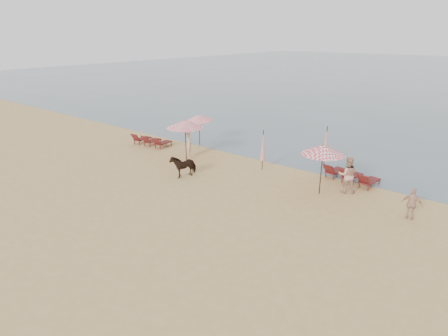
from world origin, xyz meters
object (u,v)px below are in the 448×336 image
object	(u,v)px
beachgoer_right_a	(347,175)
lounger_cluster_right	(350,175)
lounger_cluster_left	(151,140)
beachgoer_left	(189,145)
cow	(183,165)
umbrella_closed_left	(263,146)
umbrella_open_left_b	(199,117)
umbrella_open_left_a	(185,124)
umbrella_open_right	(323,150)
umbrella_closed_right	(326,143)
beachgoer_right_b	(412,204)

from	to	relation	value
beachgoer_right_a	lounger_cluster_right	bearing A→B (deg)	-106.92
lounger_cluster_left	beachgoer_left	world-z (taller)	beachgoer_left
lounger_cluster_left	cow	distance (m)	6.83
umbrella_closed_left	lounger_cluster_right	bearing A→B (deg)	14.52
lounger_cluster_right	beachgoer_left	xyz separation A→B (m)	(-9.99, -2.24, 0.42)
lounger_cluster_left	umbrella_closed_left	xyz separation A→B (m)	(9.15, 0.74, 1.10)
cow	umbrella_open_left_b	bearing A→B (deg)	137.37
umbrella_closed_left	beachgoer_left	distance (m)	5.24
lounger_cluster_left	beachgoer_right_a	world-z (taller)	beachgoer_right_a
lounger_cluster_left	umbrella_open_left_a	distance (m)	4.78
lounger_cluster_right	umbrella_open_right	distance (m)	3.21
umbrella_open_right	umbrella_closed_left	xyz separation A→B (m)	(-4.25, 1.22, -0.84)
umbrella_open_left_a	cow	bearing A→B (deg)	-41.76
beachgoer_left	umbrella_closed_right	bearing A→B (deg)	-126.88
lounger_cluster_left	umbrella_open_left_b	xyz separation A→B (m)	(2.71, 2.30, 1.66)
lounger_cluster_right	beachgoer_right_b	bearing A→B (deg)	-25.59
lounger_cluster_right	umbrella_open_left_a	xyz separation A→B (m)	(-9.74, -2.76, 1.97)
lounger_cluster_right	umbrella_closed_right	xyz separation A→B (m)	(-2.12, 1.35, 1.18)
umbrella_open_right	umbrella_closed_left	distance (m)	4.50
umbrella_closed_right	cow	bearing A→B (deg)	-132.45
lounger_cluster_right	umbrella_open_left_b	distance (m)	11.45
cow	beachgoer_right_b	bearing A→B (deg)	25.17
lounger_cluster_right	umbrella_closed_left	distance (m)	5.16
umbrella_open_left_a	umbrella_closed_left	world-z (taller)	umbrella_open_left_a
lounger_cluster_left	beachgoer_right_b	bearing A→B (deg)	-7.87
umbrella_open_left_a	umbrella_closed_right	size ratio (longest dim) A/B	1.02
lounger_cluster_left	cow	xyz separation A→B (m)	(6.16, -2.93, 0.22)
umbrella_closed_left	beachgoer_right_b	size ratio (longest dim) A/B	1.66
beachgoer_right_b	beachgoer_left	bearing A→B (deg)	1.54
umbrella_open_right	beachgoer_right_b	bearing A→B (deg)	-8.71
cow	beachgoer_right_a	bearing A→B (deg)	36.81
lounger_cluster_left	beachgoer_right_b	world-z (taller)	beachgoer_right_b
lounger_cluster_left	umbrella_closed_right	world-z (taller)	umbrella_closed_right
lounger_cluster_right	beachgoer_right_a	distance (m)	1.62
umbrella_open_left_b	umbrella_closed_left	world-z (taller)	umbrella_closed_left
umbrella_open_right	beachgoer_left	xyz separation A→B (m)	(-9.35, 0.25, -1.51)
umbrella_closed_right	umbrella_open_left_b	bearing A→B (deg)	-173.45
umbrella_closed_left	beachgoer_left	size ratio (longest dim) A/B	1.46
beachgoer_left	umbrella_open_left_a	bearing A→B (deg)	144.09
lounger_cluster_left	umbrella_closed_right	distance (m)	12.44
umbrella_open_right	umbrella_closed_left	world-z (taller)	umbrella_open_right
umbrella_open_left_a	beachgoer_right_a	distance (m)	10.28
umbrella_open_left_a	beachgoer_left	distance (m)	1.65
beachgoer_right_b	umbrella_closed_left	bearing A→B (deg)	-5.90
cow	beachgoer_right_b	xyz separation A→B (m)	(11.58, 2.29, 0.11)
lounger_cluster_right	beachgoer_right_a	world-z (taller)	beachgoer_right_a
umbrella_open_left_a	umbrella_closed_right	bearing A→B (deg)	35.94
beachgoer_left	lounger_cluster_left	bearing A→B (deg)	25.34
umbrella_closed_right	cow	xyz separation A→B (m)	(-5.75, -6.29, -0.96)
umbrella_open_right	umbrella_closed_right	size ratio (longest dim) A/B	1.01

